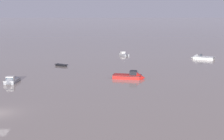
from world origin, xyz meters
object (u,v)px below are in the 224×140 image
motorboat_moored_4 (11,82)px  rowboat_moored_0 (61,65)px  motorboat_moored_6 (132,77)px  motorboat_moored_0 (200,58)px  motorboat_moored_7 (123,54)px

motorboat_moored_4 → rowboat_moored_0: bearing=163.8°
rowboat_moored_0 → motorboat_moored_6: 20.91m
motorboat_moored_4 → motorboat_moored_0: bearing=128.5°
motorboat_moored_4 → motorboat_moored_7: bearing=152.7°
motorboat_moored_6 → motorboat_moored_7: motorboat_moored_6 is taller
rowboat_moored_0 → motorboat_moored_7: 23.01m
rowboat_moored_0 → motorboat_moored_4: bearing=-73.6°
rowboat_moored_0 → motorboat_moored_6: motorboat_moored_6 is taller
motorboat_moored_0 → motorboat_moored_4: (-40.53, -28.54, 0.01)m
motorboat_moored_6 → motorboat_moored_7: (0.14, 32.50, -0.11)m
motorboat_moored_0 → motorboat_moored_6: size_ratio=0.98×
motorboat_moored_4 → motorboat_moored_6: 21.50m
motorboat_moored_6 → rowboat_moored_0: bearing=147.7°
motorboat_moored_4 → motorboat_moored_7: 41.87m
motorboat_moored_0 → motorboat_moored_4: size_ratio=1.20×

